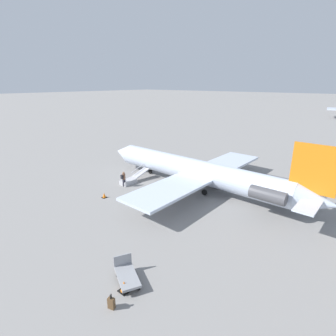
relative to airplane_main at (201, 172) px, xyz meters
name	(u,v)px	position (x,y,z in m)	size (l,w,h in m)	color
ground_plane	(194,187)	(0.89, -0.01, -2.00)	(600.00, 600.00, 0.00)	gray
airplane_main	(201,172)	(0.00, 0.00, 0.00)	(27.44, 20.50, 6.67)	silver
boarding_stairs	(131,180)	(7.34, 3.71, -1.63)	(1.13, 4.03, 1.67)	#B2B2B7
passenger	(124,178)	(7.13, 4.96, -0.99)	(0.36, 0.54, 1.74)	#23232D
luggage_cart	(127,275)	(-4.45, 14.82, -1.54)	(2.46, 1.99, 1.22)	gray
suitcase	(111,303)	(-5.31, 16.65, -1.67)	(0.41, 0.32, 0.88)	brown
traffic_cone_near_stairs	(104,195)	(6.34, 8.30, -1.75)	(0.48, 0.48, 0.53)	black
traffic_cone_near_cart	(124,286)	(-4.91, 15.42, -1.69)	(0.60, 0.60, 0.66)	black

